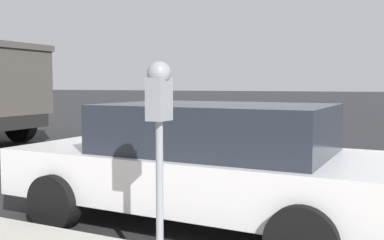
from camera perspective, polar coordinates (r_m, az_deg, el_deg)
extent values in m
plane|color=#2B2B2D|center=(6.18, 8.09, -11.02)|extent=(220.00, 220.00, 0.00)
cylinder|color=gray|center=(3.65, -4.13, -9.42)|extent=(0.06, 0.06, 1.19)
cube|color=gray|center=(3.55, -4.20, 2.65)|extent=(0.20, 0.14, 0.34)
sphere|color=gray|center=(3.55, -4.22, 5.94)|extent=(0.19, 0.19, 0.19)
cube|color=gold|center=(3.64, -3.36, 2.04)|extent=(0.01, 0.11, 0.12)
cube|color=black|center=(3.64, -3.37, 3.91)|extent=(0.01, 0.10, 0.08)
cube|color=silver|center=(5.32, 1.35, -6.88)|extent=(2.00, 4.56, 0.56)
cube|color=#232833|center=(5.17, 3.17, -1.01)|extent=(1.74, 2.57, 0.55)
cylinder|color=black|center=(5.40, -17.06, -9.94)|extent=(0.23, 0.64, 0.64)
cylinder|color=black|center=(6.87, -5.82, -6.68)|extent=(0.23, 0.64, 0.64)
cylinder|color=black|center=(5.88, 18.15, -8.79)|extent=(0.23, 0.64, 0.64)
cylinder|color=black|center=(13.90, -20.98, -0.47)|extent=(0.31, 1.04, 1.04)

